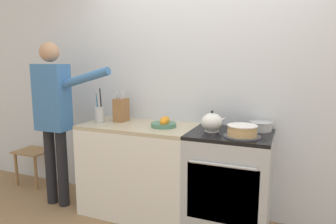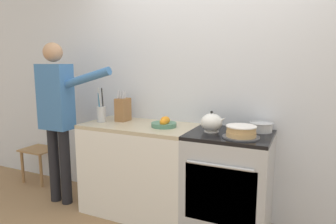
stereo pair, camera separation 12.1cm
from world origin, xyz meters
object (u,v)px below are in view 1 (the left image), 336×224
at_px(utensil_crock, 99,114).
at_px(person_baker, 54,110).
at_px(tea_kettle, 212,122).
at_px(mixing_bowl, 261,126).
at_px(stove_range, 229,182).
at_px(dining_chair, 40,144).
at_px(layer_cake, 242,131).
at_px(fruit_bowl, 164,123).
at_px(knife_block, 121,110).

relative_size(utensil_crock, person_baker, 0.20).
distance_m(tea_kettle, mixing_bowl, 0.43).
bearing_deg(stove_range, dining_chair, 174.04).
height_order(layer_cake, utensil_crock, utensil_crock).
xyz_separation_m(stove_range, dining_chair, (-2.46, 0.26, 0.02)).
xyz_separation_m(utensil_crock, person_baker, (-0.46, -0.14, 0.03)).
distance_m(stove_range, mixing_bowl, 0.57).
relative_size(stove_range, person_baker, 0.53).
bearing_deg(mixing_bowl, utensil_crock, -171.66).
height_order(layer_cake, fruit_bowl, fruit_bowl).
distance_m(tea_kettle, utensil_crock, 1.15).
distance_m(mixing_bowl, fruit_bowl, 0.87).
height_order(stove_range, mixing_bowl, mixing_bowl).
xyz_separation_m(person_baker, dining_chair, (-0.68, 0.44, -0.55)).
bearing_deg(fruit_bowl, layer_cake, -7.78).
xyz_separation_m(tea_kettle, knife_block, (-0.98, 0.09, 0.04)).
relative_size(layer_cake, utensil_crock, 0.85).
relative_size(stove_range, utensil_crock, 2.59).
height_order(person_baker, dining_chair, person_baker).
xyz_separation_m(stove_range, utensil_crock, (-1.32, -0.05, 0.54)).
bearing_deg(mixing_bowl, stove_range, -142.19).
distance_m(stove_range, dining_chair, 2.47).
height_order(utensil_crock, person_baker, person_baker).
bearing_deg(knife_block, mixing_bowl, 3.53).
relative_size(stove_range, fruit_bowl, 3.81).
bearing_deg(tea_kettle, mixing_bowl, 24.42).
bearing_deg(knife_block, tea_kettle, -5.47).
bearing_deg(stove_range, person_baker, -174.00).
bearing_deg(layer_cake, knife_block, 170.93).
height_order(knife_block, utensil_crock, utensil_crock).
relative_size(stove_range, mixing_bowl, 4.48).
relative_size(tea_kettle, dining_chair, 0.28).
distance_m(stove_range, knife_block, 1.29).
bearing_deg(knife_block, stove_range, -4.68).
height_order(mixing_bowl, dining_chair, mixing_bowl).
relative_size(stove_range, layer_cake, 3.03).
bearing_deg(knife_block, fruit_bowl, -10.87).
xyz_separation_m(knife_block, person_baker, (-0.63, -0.28, -0.00)).
bearing_deg(mixing_bowl, tea_kettle, -155.58).
relative_size(layer_cake, knife_block, 0.93).
bearing_deg(dining_chair, layer_cake, 0.17).
bearing_deg(utensil_crock, dining_chair, 165.06).
height_order(mixing_bowl, knife_block, knife_block).
distance_m(tea_kettle, dining_chair, 2.36).
xyz_separation_m(stove_range, knife_block, (-1.15, 0.09, 0.57)).
height_order(stove_range, person_baker, person_baker).
relative_size(tea_kettle, person_baker, 0.14).
bearing_deg(mixing_bowl, person_baker, -169.68).
xyz_separation_m(stove_range, tea_kettle, (-0.16, -0.00, 0.53)).
bearing_deg(stove_range, tea_kettle, -179.92).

